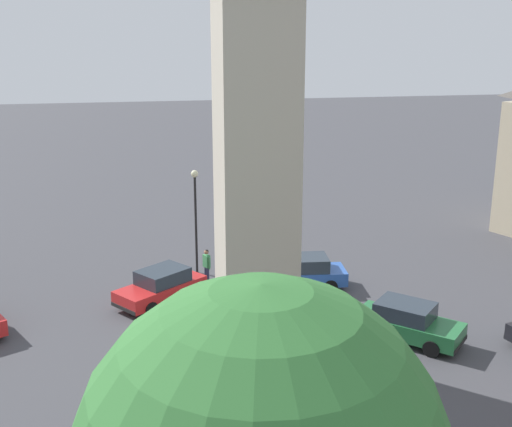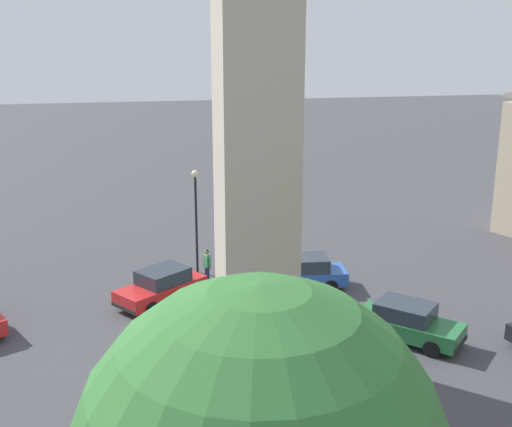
# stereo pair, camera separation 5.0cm
# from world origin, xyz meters

# --- Properties ---
(ground_plane) EXTENTS (200.00, 200.00, 0.00)m
(ground_plane) POSITION_xyz_m (0.00, 0.00, 0.00)
(ground_plane) COLOR #424247
(car_silver_kerb) EXTENTS (4.10, 4.12, 1.53)m
(car_silver_kerb) POSITION_xyz_m (6.07, 0.21, 0.76)
(car_silver_kerb) COLOR #236B38
(car_silver_kerb) RESTS_ON ground
(car_white_side) EXTENTS (4.30, 2.18, 1.53)m
(car_white_side) POSITION_xyz_m (3.59, 6.32, 0.76)
(car_white_side) COLOR #2D5BB7
(car_white_side) RESTS_ON ground
(car_black_far) EXTENTS (4.33, 3.79, 1.53)m
(car_black_far) POSITION_xyz_m (-3.05, 5.94, 0.76)
(car_black_far) COLOR red
(car_black_far) RESTS_ON ground
(pedestrian) EXTENTS (0.36, 0.51, 1.69)m
(pedestrian) POSITION_xyz_m (-0.75, 7.82, 1.01)
(pedestrian) COLOR #2D3351
(pedestrian) RESTS_ON ground
(lamp_post) EXTENTS (0.36, 0.36, 5.26)m
(lamp_post) POSITION_xyz_m (-1.05, 9.33, 3.50)
(lamp_post) COLOR black
(lamp_post) RESTS_ON ground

